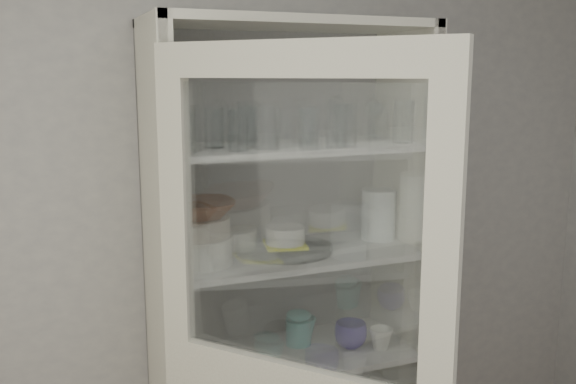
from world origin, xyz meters
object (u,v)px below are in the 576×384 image
object	(u,v)px
plate_stack_front	(200,250)
white_canister	(180,351)
white_ramekin	(285,235)
mug_blue	(351,335)
mug_teal	(303,329)
mug_white	(381,339)
goblet_3	(375,118)
yellow_trivet	(285,245)
goblet_2	(337,115)
cream_bowl	(200,227)
measuring_cups	(230,366)
goblet_1	(257,121)
terracotta_bowl	(199,209)
teal_jar	(299,329)
plate_stack_back	(230,238)
grey_bowl_stack	(378,214)
goblet_0	(171,122)
glass_platter	(285,249)
pantry_cabinet	(282,326)

from	to	relation	value
plate_stack_front	white_canister	distance (m)	0.40
white_ramekin	mug_blue	distance (m)	0.49
mug_teal	mug_white	xyz separation A→B (m)	(0.25, -0.18, -0.01)
goblet_3	yellow_trivet	xyz separation A→B (m)	(-0.42, -0.09, -0.45)
goblet_2	yellow_trivet	world-z (taller)	goblet_2
cream_bowl	white_ramekin	size ratio (longest dim) A/B	1.44
measuring_cups	goblet_1	bearing A→B (deg)	44.62
goblet_2	mug_white	bearing A→B (deg)	-68.27
cream_bowl	terracotta_bowl	distance (m)	0.06
terracotta_bowl	mug_teal	world-z (taller)	terracotta_bowl
mug_teal	goblet_3	bearing A→B (deg)	7.20
measuring_cups	teal_jar	bearing A→B (deg)	22.07
goblet_1	mug_teal	xyz separation A→B (m)	(0.18, -0.02, -0.83)
white_ramekin	mug_teal	xyz separation A→B (m)	(0.10, 0.07, -0.41)
plate_stack_front	plate_stack_back	world-z (taller)	plate_stack_front
goblet_1	measuring_cups	size ratio (longest dim) A/B	1.43
cream_bowl	mug_white	distance (m)	0.85
grey_bowl_stack	cream_bowl	bearing A→B (deg)	-175.16
mug_blue	goblet_3	bearing A→B (deg)	57.24
goblet_2	yellow_trivet	size ratio (longest dim) A/B	1.24
goblet_0	goblet_2	distance (m)	0.65
glass_platter	white_canister	bearing A→B (deg)	175.15
goblet_1	goblet_2	world-z (taller)	goblet_2
goblet_2	measuring_cups	bearing A→B (deg)	-159.50
pantry_cabinet	measuring_cups	size ratio (longest dim) A/B	19.09
teal_jar	white_ramekin	bearing A→B (deg)	-146.69
glass_platter	grey_bowl_stack	bearing A→B (deg)	4.15
plate_stack_front	plate_stack_back	size ratio (longest dim) A/B	1.09
goblet_1	goblet_2	bearing A→B (deg)	3.88
goblet_0	measuring_cups	world-z (taller)	goblet_0
goblet_2	terracotta_bowl	world-z (taller)	goblet_2
white_ramekin	mug_white	size ratio (longest dim) A/B	1.62
teal_jar	cream_bowl	bearing A→B (deg)	-168.46
glass_platter	teal_jar	bearing A→B (deg)	33.31
goblet_2	white_ramekin	bearing A→B (deg)	-157.30
grey_bowl_stack	teal_jar	bearing A→B (deg)	176.50
cream_bowl	mug_teal	xyz separation A→B (m)	(0.44, 0.10, -0.48)
goblet_0	mug_blue	xyz separation A→B (m)	(0.64, -0.16, -0.83)
terracotta_bowl	goblet_1	bearing A→B (deg)	25.03
mug_white	terracotta_bowl	bearing A→B (deg)	-173.88
cream_bowl	goblet_1	bearing A→B (deg)	25.03
goblet_0	mug_teal	bearing A→B (deg)	-4.89
mug_blue	white_canister	world-z (taller)	white_canister
plate_stack_back	terracotta_bowl	world-z (taller)	terracotta_bowl
plate_stack_front	grey_bowl_stack	bearing A→B (deg)	4.84
teal_jar	pantry_cabinet	bearing A→B (deg)	171.46
goblet_2	white_ramekin	world-z (taller)	goblet_2
yellow_trivet	white_canister	distance (m)	0.54
plate_stack_front	terracotta_bowl	distance (m)	0.14
goblet_3	mug_teal	distance (m)	0.89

